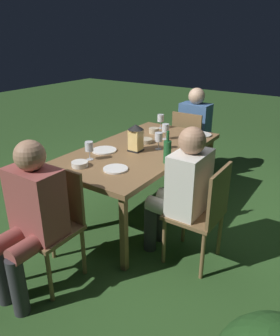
# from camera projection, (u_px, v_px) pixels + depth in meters

# --- Properties ---
(ground_plane) EXTENTS (16.00, 16.00, 0.00)m
(ground_plane) POSITION_uv_depth(u_px,v_px,m) (140.00, 211.00, 3.48)
(ground_plane) COLOR #2D5123
(dining_table) EXTENTS (1.82, 0.97, 0.72)m
(dining_table) POSITION_uv_depth(u_px,v_px,m) (140.00, 153.00, 3.22)
(dining_table) COLOR olive
(dining_table) RESTS_ON ground
(chair_head_near) EXTENTS (0.40, 0.42, 0.87)m
(chair_head_near) POSITION_uv_depth(u_px,v_px,m) (189.00, 141.00, 4.18)
(chair_head_near) COLOR brown
(chair_head_near) RESTS_ON ground
(person_in_blue) EXTENTS (0.48, 0.38, 1.15)m
(person_in_blue) POSITION_uv_depth(u_px,v_px,m) (197.00, 126.00, 4.27)
(person_in_blue) COLOR #426699
(person_in_blue) RESTS_ON ground
(chair_side_right_b) EXTENTS (0.42, 0.40, 0.87)m
(chair_side_right_b) POSITION_uv_depth(u_px,v_px,m) (203.00, 211.00, 2.53)
(chair_side_right_b) COLOR brown
(chair_side_right_b) RESTS_ON ground
(person_in_cream) EXTENTS (0.38, 0.47, 1.15)m
(person_in_cream) POSITION_uv_depth(u_px,v_px,m) (182.00, 188.00, 2.57)
(person_in_cream) COLOR white
(person_in_cream) RESTS_ON ground
(chair_head_far) EXTENTS (0.40, 0.42, 0.87)m
(chair_head_far) POSITION_uv_depth(u_px,v_px,m) (54.00, 220.00, 2.41)
(chair_head_far) COLOR brown
(chair_head_far) RESTS_ON ground
(person_in_rust) EXTENTS (0.48, 0.38, 1.15)m
(person_in_rust) POSITION_uv_depth(u_px,v_px,m) (30.00, 214.00, 2.20)
(person_in_rust) COLOR #9E4C47
(person_in_rust) RESTS_ON ground
(lantern_centerpiece) EXTENTS (0.15, 0.15, 0.27)m
(lantern_centerpiece) POSITION_uv_depth(u_px,v_px,m) (136.00, 136.00, 3.07)
(lantern_centerpiece) COLOR black
(lantern_centerpiece) RESTS_ON dining_table
(green_bottle_on_table) EXTENTS (0.07, 0.07, 0.29)m
(green_bottle_on_table) POSITION_uv_depth(u_px,v_px,m) (167.00, 151.00, 2.80)
(green_bottle_on_table) COLOR #1E5B2D
(green_bottle_on_table) RESTS_ON dining_table
(wine_glass_a) EXTENTS (0.08, 0.08, 0.17)m
(wine_glass_a) POSITION_uv_depth(u_px,v_px,m) (159.00, 138.00, 3.12)
(wine_glass_a) COLOR silver
(wine_glass_a) RESTS_ON dining_table
(wine_glass_b) EXTENTS (0.08, 0.08, 0.17)m
(wine_glass_b) POSITION_uv_depth(u_px,v_px,m) (166.00, 129.00, 3.42)
(wine_glass_b) COLOR silver
(wine_glass_b) RESTS_ON dining_table
(wine_glass_c) EXTENTS (0.08, 0.08, 0.17)m
(wine_glass_c) POSITION_uv_depth(u_px,v_px,m) (89.00, 147.00, 2.86)
(wine_glass_c) COLOR silver
(wine_glass_c) RESTS_ON dining_table
(wine_glass_d) EXTENTS (0.08, 0.08, 0.17)m
(wine_glass_d) POSITION_uv_depth(u_px,v_px,m) (161.00, 119.00, 3.82)
(wine_glass_d) COLOR silver
(wine_glass_d) RESTS_ON dining_table
(plate_a) EXTENTS (0.21, 0.21, 0.01)m
(plate_a) POSITION_uv_depth(u_px,v_px,m) (116.00, 169.00, 2.69)
(plate_a) COLOR white
(plate_a) RESTS_ON dining_table
(plate_b) EXTENTS (0.23, 0.23, 0.01)m
(plate_b) POSITION_uv_depth(u_px,v_px,m) (201.00, 135.00, 3.60)
(plate_b) COLOR silver
(plate_b) RESTS_ON dining_table
(plate_c) EXTENTS (0.24, 0.24, 0.01)m
(plate_c) POSITION_uv_depth(u_px,v_px,m) (104.00, 150.00, 3.12)
(plate_c) COLOR white
(plate_c) RESTS_ON dining_table
(bowl_olives) EXTENTS (0.14, 0.14, 0.04)m
(bowl_olives) POSITION_uv_depth(u_px,v_px,m) (80.00, 164.00, 2.75)
(bowl_olives) COLOR silver
(bowl_olives) RESTS_ON dining_table
(bowl_bread) EXTENTS (0.15, 0.15, 0.04)m
(bowl_bread) POSITION_uv_depth(u_px,v_px,m) (146.00, 141.00, 3.35)
(bowl_bread) COLOR #BCAD8E
(bowl_bread) RESTS_ON dining_table
(bowl_salad) EXTENTS (0.12, 0.12, 0.06)m
(bowl_salad) POSITION_uv_depth(u_px,v_px,m) (154.00, 130.00, 3.67)
(bowl_salad) COLOR #BCAD8E
(bowl_salad) RESTS_ON dining_table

